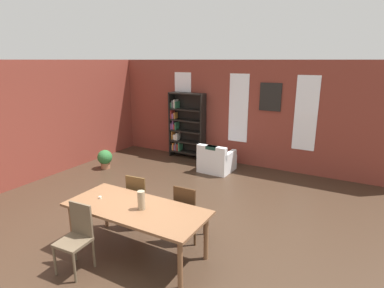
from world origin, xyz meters
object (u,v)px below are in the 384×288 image
vase_on_table (141,200)px  dining_chair_far_left (140,198)px  dining_chair_near_left (77,235)px  bookshelf_tall (185,126)px  potted_plant_by_shelf (105,158)px  armchair_white (216,161)px  dining_chair_far_right (188,211)px  dining_table (136,212)px

vase_on_table → dining_chair_far_left: bearing=130.6°
dining_chair_near_left → bookshelf_tall: bookshelf_tall is taller
vase_on_table → dining_chair_far_left: 0.99m
vase_on_table → dining_chair_near_left: size_ratio=0.29×
vase_on_table → bookshelf_tall: (-1.95, 4.59, 0.05)m
vase_on_table → bookshelf_tall: bearing=113.0°
vase_on_table → dining_chair_near_left: bearing=-131.1°
vase_on_table → dining_chair_near_left: 1.00m
vase_on_table → bookshelf_tall: bookshelf_tall is taller
dining_chair_near_left → potted_plant_by_shelf: size_ratio=1.85×
armchair_white → dining_chair_far_left: bearing=-90.1°
dining_chair_far_left → bookshelf_tall: (-1.35, 3.90, 0.44)m
dining_chair_near_left → bookshelf_tall: 5.47m
dining_chair_far_right → potted_plant_by_shelf: 4.17m
dining_table → bookshelf_tall: (-1.84, 4.59, 0.27)m
vase_on_table → armchair_white: bearing=98.6°
dining_chair_near_left → dining_chair_far_right: 1.70m
dining_chair_far_left → potted_plant_by_shelf: size_ratio=1.85×
dining_chair_near_left → dining_chair_far_right: (0.98, 1.38, 0.00)m
bookshelf_tall → armchair_white: bookshelf_tall is taller
dining_table → potted_plant_by_shelf: 4.16m
dining_chair_far_right → bookshelf_tall: bearing=120.8°
dining_table → dining_chair_far_right: (0.49, 0.69, -0.17)m
dining_table → bookshelf_tall: bearing=111.8°
dining_table → potted_plant_by_shelf: dining_table is taller
dining_table → dining_chair_far_left: bearing=124.8°
dining_table → armchair_white: size_ratio=2.63×
dining_table → vase_on_table: size_ratio=7.77×
vase_on_table → armchair_white: (-0.59, 3.89, -0.62)m
vase_on_table → dining_chair_far_right: size_ratio=0.29×
dining_table → vase_on_table: 0.24m
dining_table → armchair_white: dining_table is taller
dining_table → potted_plant_by_shelf: bearing=140.7°
dining_chair_far_left → potted_plant_by_shelf: bearing=144.7°
dining_chair_near_left → armchair_white: size_ratio=1.15×
dining_chair_near_left → armchair_white: (0.02, 4.58, -0.23)m
armchair_white → potted_plant_by_shelf: armchair_white is taller
dining_chair_near_left → dining_chair_far_right: bearing=54.6°
bookshelf_tall → armchair_white: bearing=-27.3°
armchair_white → dining_chair_near_left: bearing=-90.2°
dining_chair_far_right → dining_table: bearing=-125.3°
dining_chair_far_left → bookshelf_tall: bearing=109.1°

